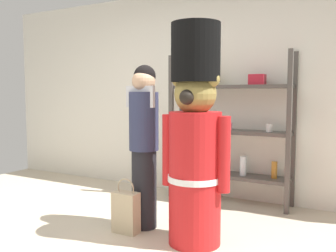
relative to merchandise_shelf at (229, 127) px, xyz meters
name	(u,v)px	position (x,y,z in m)	size (l,w,h in m)	color
back_wall	(199,93)	(-0.48, 0.22, 0.41)	(6.40, 0.12, 2.60)	silver
merchandise_shelf	(229,127)	(0.00, 0.00, 0.00)	(1.46, 0.35, 1.75)	#4C4742
teddy_bear_guard	(195,140)	(0.17, -1.33, 0.00)	(0.62, 0.46, 1.87)	red
person_shopper	(144,140)	(-0.41, -1.22, -0.04)	(0.29, 0.28, 1.56)	black
shopping_bag	(126,212)	(-0.49, -1.42, -0.70)	(0.24, 0.13, 0.51)	#C1AD89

